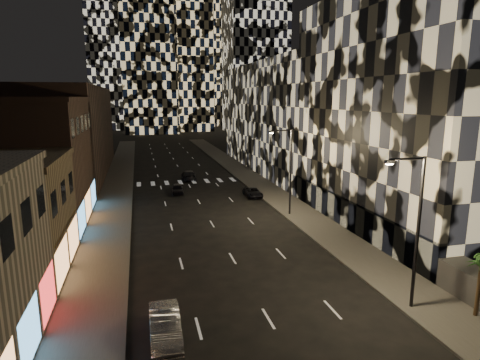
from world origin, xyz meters
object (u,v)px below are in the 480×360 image
streetlight_near (415,223)px  car_silver_parked (165,326)px  streetlight_far (289,166)px  car_dark_midlane (178,189)px  car_dark_oncoming (189,175)px  car_dark_rightlane (253,192)px

streetlight_near → car_silver_parked: (-14.15, 0.47, -4.62)m
streetlight_far → car_dark_midlane: size_ratio=2.43×
streetlight_near → car_dark_oncoming: bearing=100.7°
car_silver_parked → car_dark_midlane: bearing=83.6°
streetlight_far → car_dark_midlane: streetlight_far is taller
streetlight_far → car_dark_rightlane: streetlight_far is taller
streetlight_far → car_dark_oncoming: bearing=110.0°
car_silver_parked → car_dark_midlane: (3.72, 32.34, -0.10)m
car_silver_parked → car_dark_rightlane: 30.98m
car_silver_parked → car_dark_rightlane: (12.80, 28.21, -0.15)m
streetlight_far → streetlight_near: bearing=-90.0°
streetlight_near → car_dark_midlane: bearing=107.6°
car_dark_oncoming → car_dark_midlane: bearing=75.1°
car_silver_parked → car_dark_rightlane: car_silver_parked is taller
streetlight_far → car_silver_parked: size_ratio=2.02×
streetlight_near → car_dark_rightlane: (-1.35, 28.68, -4.77)m
streetlight_near → car_dark_rightlane: bearing=92.7°
car_dark_midlane → car_dark_rightlane: size_ratio=0.89×
streetlight_far → car_dark_midlane: 17.18m
streetlight_far → car_dark_oncoming: (-7.85, 21.62, -4.65)m
car_dark_midlane → car_dark_oncoming: size_ratio=0.76×
car_silver_parked → car_dark_rightlane: bearing=65.8°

